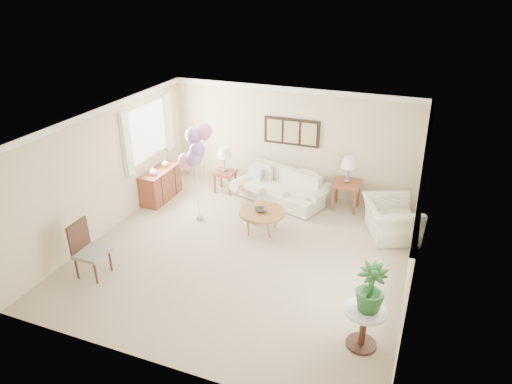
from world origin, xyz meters
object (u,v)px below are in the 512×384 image
coffee_table (262,213)px  accent_chair (87,248)px  sofa (282,190)px  armchair (391,219)px  balloon_cluster (195,146)px

coffee_table → accent_chair: size_ratio=0.92×
coffee_table → sofa: bearing=91.9°
sofa → armchair: bearing=-14.9°
balloon_cluster → armchair: bearing=11.8°
sofa → armchair: 2.63m
accent_chair → balloon_cluster: 2.88m
coffee_table → balloon_cluster: bearing=-179.1°
armchair → balloon_cluster: bearing=80.1°
balloon_cluster → sofa: bearing=46.8°
accent_chair → sofa: bearing=59.9°
sofa → accent_chair: bearing=-120.1°
sofa → balloon_cluster: size_ratio=1.09×
coffee_table → accent_chair: accent_chair is taller
coffee_table → balloon_cluster: balloon_cluster is taller
armchair → accent_chair: accent_chair is taller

